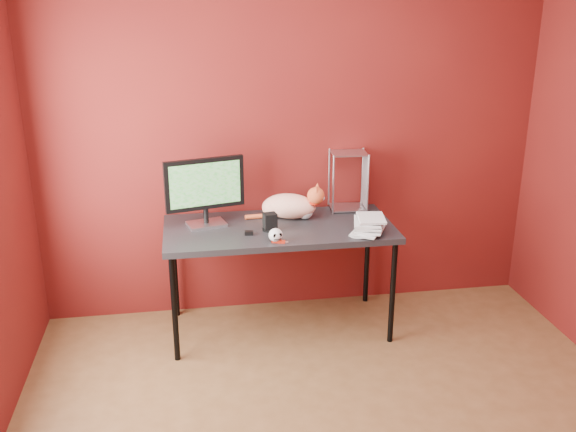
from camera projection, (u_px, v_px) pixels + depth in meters
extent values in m
cube|color=#5A1210|center=(292.00, 131.00, 4.40)|extent=(3.50, 0.02, 2.60)
cube|color=black|center=(279.00, 229.00, 4.21)|extent=(1.50, 0.70, 0.04)
cylinder|color=black|center=(174.00, 309.00, 3.95)|extent=(0.04, 0.04, 0.71)
cylinder|color=black|center=(393.00, 293.00, 4.17)|extent=(0.04, 0.04, 0.71)
cylinder|color=black|center=(175.00, 270.00, 4.51)|extent=(0.04, 0.04, 0.71)
cylinder|color=black|center=(367.00, 257.00, 4.73)|extent=(0.04, 0.04, 0.71)
cube|color=#B4B4B9|center=(206.00, 224.00, 4.22)|extent=(0.28, 0.22, 0.02)
cylinder|color=black|center=(206.00, 215.00, 4.20)|extent=(0.03, 0.03, 0.10)
cube|color=black|center=(205.00, 184.00, 4.13)|extent=(0.52, 0.16, 0.34)
cube|color=#134715|center=(205.00, 184.00, 4.13)|extent=(0.46, 0.12, 0.28)
ellipsoid|color=orange|center=(289.00, 206.00, 4.34)|extent=(0.40, 0.30, 0.17)
ellipsoid|color=orange|center=(274.00, 207.00, 4.36)|extent=(0.21, 0.21, 0.14)
sphere|color=silver|center=(305.00, 211.00, 4.33)|extent=(0.12, 0.12, 0.12)
sphere|color=#D75629|center=(316.00, 196.00, 4.28)|extent=(0.12, 0.12, 0.12)
cone|color=#D75629|center=(316.00, 189.00, 4.23)|extent=(0.04, 0.04, 0.05)
cone|color=#D75629|center=(317.00, 186.00, 4.28)|extent=(0.04, 0.04, 0.05)
cylinder|color=red|center=(313.00, 202.00, 4.29)|extent=(0.08, 0.08, 0.01)
cylinder|color=#D75629|center=(259.00, 216.00, 4.35)|extent=(0.19, 0.05, 0.03)
ellipsoid|color=silver|center=(276.00, 235.00, 3.93)|extent=(0.09, 0.09, 0.08)
ellipsoid|color=black|center=(274.00, 236.00, 3.89)|extent=(0.02, 0.01, 0.03)
ellipsoid|color=black|center=(279.00, 235.00, 3.90)|extent=(0.02, 0.01, 0.03)
cube|color=black|center=(277.00, 240.00, 3.90)|extent=(0.05, 0.01, 0.00)
cylinder|color=black|center=(270.00, 229.00, 4.14)|extent=(0.10, 0.10, 0.01)
cube|color=black|center=(270.00, 221.00, 4.12)|extent=(0.09, 0.09, 0.10)
imported|color=beige|center=(356.00, 214.00, 4.09)|extent=(0.26, 0.28, 0.23)
imported|color=beige|center=(357.00, 180.00, 4.01)|extent=(0.25, 0.28, 0.23)
imported|color=beige|center=(358.00, 145.00, 3.93)|extent=(0.24, 0.27, 0.23)
imported|color=beige|center=(360.00, 108.00, 3.86)|extent=(0.22, 0.26, 0.23)
imported|color=beige|center=(361.00, 69.00, 3.78)|extent=(0.20, 0.25, 0.23)
cylinder|color=#B4B4B9|center=(335.00, 185.00, 4.37)|extent=(0.01, 0.01, 0.42)
cylinder|color=#B4B4B9|center=(369.00, 184.00, 4.40)|extent=(0.01, 0.01, 0.42)
cylinder|color=#B4B4B9|center=(328.00, 177.00, 4.55)|extent=(0.01, 0.01, 0.42)
cylinder|color=#B4B4B9|center=(361.00, 176.00, 4.59)|extent=(0.01, 0.01, 0.42)
cube|color=#B4B4B9|center=(347.00, 207.00, 4.54)|extent=(0.25, 0.21, 0.01)
cube|color=#B4B4B9|center=(349.00, 153.00, 4.41)|extent=(0.25, 0.21, 0.01)
cube|color=#A91D0D|center=(278.00, 242.00, 3.93)|extent=(0.09, 0.05, 0.02)
cube|color=black|center=(249.00, 233.00, 4.05)|extent=(0.06, 0.04, 0.03)
cylinder|color=#B4B4B9|center=(285.00, 242.00, 3.94)|extent=(0.04, 0.04, 0.00)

